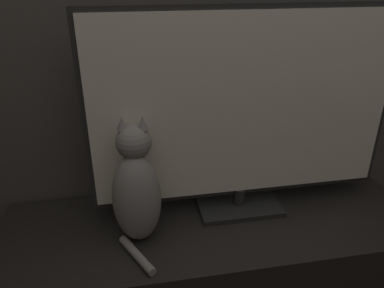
{
  "coord_description": "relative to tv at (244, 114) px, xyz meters",
  "views": [
    {
      "loc": [
        -0.29,
        -0.19,
        1.4
      ],
      "look_at": [
        -0.08,
        0.94,
        0.86
      ],
      "focal_mm": 35.0,
      "sensor_mm": 36.0,
      "label": 1
    }
  ],
  "objects": [
    {
      "name": "tv_stand",
      "position": [
        -0.12,
        -0.08,
        -0.66
      ],
      "size": [
        1.57,
        0.52,
        0.53
      ],
      "color": "black",
      "rests_on": "ground_plane"
    },
    {
      "name": "tv",
      "position": [
        0.0,
        0.0,
        0.0
      ],
      "size": [
        1.11,
        0.19,
        0.77
      ],
      "color": "black",
      "rests_on": "tv_stand"
    },
    {
      "name": "cat",
      "position": [
        -0.4,
        -0.11,
        -0.21
      ],
      "size": [
        0.18,
        0.29,
        0.45
      ],
      "rotation": [
        0.0,
        0.0,
        -0.13
      ],
      "color": "gray",
      "rests_on": "tv_stand"
    }
  ]
}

